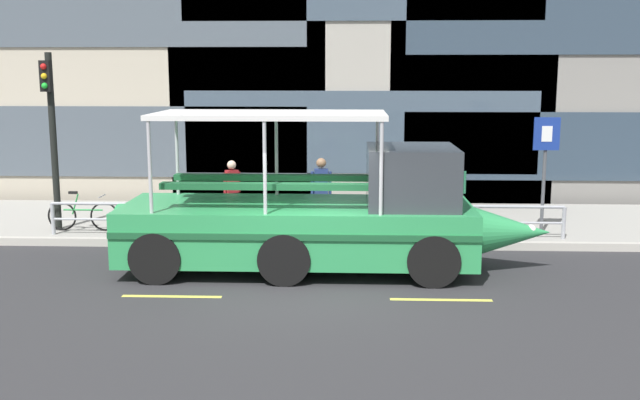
% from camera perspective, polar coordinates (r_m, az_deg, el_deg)
% --- Properties ---
extents(ground_plane, '(120.00, 120.00, 0.00)m').
position_cam_1_polar(ground_plane, '(13.81, -0.97, -6.79)').
color(ground_plane, '#2B2B2D').
extents(sidewalk, '(32.00, 4.80, 0.18)m').
position_cam_1_polar(sidewalk, '(19.21, -0.01, -1.71)').
color(sidewalk, '#99968E').
rests_on(sidewalk, ground_plane).
extents(curb_edge, '(32.00, 0.18, 0.18)m').
position_cam_1_polar(curb_edge, '(16.78, -0.36, -3.43)').
color(curb_edge, '#B2ADA3').
rests_on(curb_edge, ground_plane).
extents(lane_centreline, '(25.80, 0.12, 0.01)m').
position_cam_1_polar(lane_centreline, '(13.17, -1.14, -7.61)').
color(lane_centreline, '#DBD64C').
rests_on(lane_centreline, ground_plane).
extents(curb_guardrail, '(11.96, 0.09, 0.78)m').
position_cam_1_polar(curb_guardrail, '(17.00, -1.20, -1.12)').
color(curb_guardrail, '#9EA0A8').
rests_on(curb_guardrail, sidewalk).
extents(traffic_light_pole, '(0.24, 0.46, 4.23)m').
position_cam_1_polar(traffic_light_pole, '(18.65, -20.11, 5.56)').
color(traffic_light_pole, black).
rests_on(traffic_light_pole, sidewalk).
extents(parking_sign, '(0.60, 0.12, 2.75)m').
position_cam_1_polar(parking_sign, '(17.90, 17.07, 3.33)').
color(parking_sign, '#4C4F54').
rests_on(parking_sign, sidewalk).
extents(leaned_bicycle, '(1.74, 0.46, 0.96)m').
position_cam_1_polar(leaned_bicycle, '(18.57, -17.89, -1.14)').
color(leaned_bicycle, black).
rests_on(leaned_bicycle, sidewalk).
extents(duck_tour_boat, '(8.71, 2.55, 3.18)m').
position_cam_1_polar(duck_tour_boat, '(14.78, 0.27, -1.43)').
color(duck_tour_boat, '#2D9351').
rests_on(duck_tour_boat, ground_plane).
extents(pedestrian_near_bow, '(0.50, 0.24, 1.72)m').
position_cam_1_polar(pedestrian_near_bow, '(18.20, 10.48, 1.08)').
color(pedestrian_near_bow, black).
rests_on(pedestrian_near_bow, sidewalk).
extents(pedestrian_mid_left, '(0.50, 0.24, 1.74)m').
position_cam_1_polar(pedestrian_mid_left, '(17.72, 0.09, 1.05)').
color(pedestrian_mid_left, '#47423D').
rests_on(pedestrian_mid_left, sidewalk).
extents(pedestrian_mid_right, '(0.39, 0.32, 1.61)m').
position_cam_1_polar(pedestrian_mid_right, '(18.45, -6.84, 1.09)').
color(pedestrian_mid_right, black).
rests_on(pedestrian_mid_right, sidewalk).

